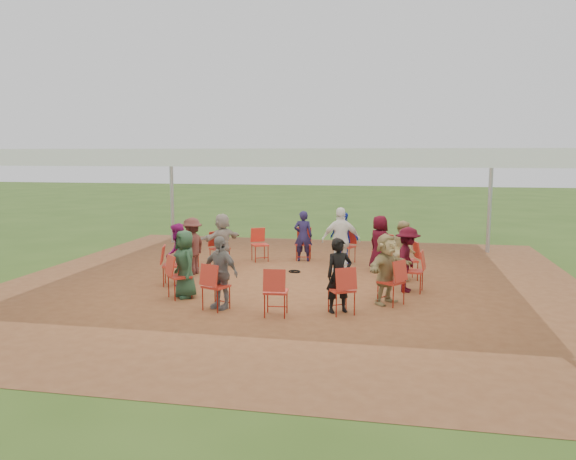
% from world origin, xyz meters
% --- Properties ---
extents(ground, '(80.00, 80.00, 0.00)m').
position_xyz_m(ground, '(0.00, 0.00, 0.00)').
color(ground, '#34531A').
rests_on(ground, ground).
extents(dirt_patch, '(13.00, 13.00, 0.00)m').
position_xyz_m(dirt_patch, '(0.00, 0.00, 0.01)').
color(dirt_patch, brown).
rests_on(dirt_patch, ground).
extents(tent, '(10.33, 10.33, 3.00)m').
position_xyz_m(tent, '(0.00, 0.00, 2.37)').
color(tent, '#B2B2B7').
rests_on(tent, ground).
extents(chair_0, '(0.54, 0.53, 0.90)m').
position_xyz_m(chair_0, '(2.59, 0.80, 0.45)').
color(chair_0, red).
rests_on(chair_0, ground).
extents(chair_1, '(0.61, 0.61, 0.90)m').
position_xyz_m(chair_1, '(1.99, 1.85, 0.45)').
color(chair_1, red).
rests_on(chair_1, ground).
extents(chair_2, '(0.55, 0.56, 0.90)m').
position_xyz_m(chair_2, '(0.99, 2.53, 0.45)').
color(chair_2, red).
rests_on(chair_2, ground).
extents(chair_3, '(0.45, 0.47, 0.90)m').
position_xyz_m(chair_3, '(-0.20, 2.71, 0.45)').
color(chair_3, red).
rests_on(chair_3, ground).
extents(chair_4, '(0.58, 0.59, 0.90)m').
position_xyz_m(chair_4, '(-1.36, 2.35, 0.45)').
color(chair_4, red).
rests_on(chair_4, ground).
extents(chair_5, '(0.60, 0.59, 0.90)m').
position_xyz_m(chair_5, '(-2.24, 1.53, 0.45)').
color(chair_5, red).
rests_on(chair_5, ground).
extents(chair_6, '(0.50, 0.48, 0.90)m').
position_xyz_m(chair_6, '(-2.68, 0.40, 0.45)').
color(chair_6, red).
rests_on(chair_6, ground).
extents(chair_7, '(0.54, 0.53, 0.90)m').
position_xyz_m(chair_7, '(-2.59, -0.80, 0.45)').
color(chair_7, red).
rests_on(chair_7, ground).
extents(chair_8, '(0.61, 0.61, 0.90)m').
position_xyz_m(chair_8, '(-1.99, -1.85, 0.45)').
color(chair_8, red).
rests_on(chair_8, ground).
extents(chair_9, '(0.55, 0.56, 0.90)m').
position_xyz_m(chair_9, '(-0.99, -2.53, 0.45)').
color(chair_9, red).
rests_on(chair_9, ground).
extents(chair_10, '(0.45, 0.47, 0.90)m').
position_xyz_m(chair_10, '(0.20, -2.71, 0.45)').
color(chair_10, red).
rests_on(chair_10, ground).
extents(chair_11, '(0.58, 0.59, 0.90)m').
position_xyz_m(chair_11, '(1.36, -2.35, 0.45)').
color(chair_11, red).
rests_on(chair_11, ground).
extents(chair_12, '(0.60, 0.59, 0.90)m').
position_xyz_m(chair_12, '(2.24, -1.53, 0.45)').
color(chair_12, red).
rests_on(chair_12, ground).
extents(chair_13, '(0.50, 0.48, 0.90)m').
position_xyz_m(chair_13, '(2.68, -0.40, 0.45)').
color(chair_13, red).
rests_on(chair_13, ground).
extents(person_seated_0, '(0.57, 0.76, 1.39)m').
position_xyz_m(person_seated_0, '(2.48, 0.76, 0.70)').
color(person_seated_0, tan).
rests_on(person_seated_0, ground).
extents(person_seated_1, '(0.74, 0.76, 1.39)m').
position_xyz_m(person_seated_1, '(1.90, 1.77, 0.70)').
color(person_seated_1, '#3D0714').
rests_on(person_seated_1, ground).
extents(person_seated_2, '(0.91, 0.69, 1.39)m').
position_xyz_m(person_seated_2, '(0.95, 2.42, 0.70)').
color(person_seated_2, '#1024AA').
rests_on(person_seated_2, ground).
extents(person_seated_3, '(0.53, 0.37, 1.39)m').
position_xyz_m(person_seated_3, '(-0.19, 2.59, 0.70)').
color(person_seated_3, '#1F1A42').
rests_on(person_seated_3, ground).
extents(person_seated_4, '(1.13, 1.34, 1.39)m').
position_xyz_m(person_seated_4, '(-2.14, 1.46, 0.70)').
color(person_seated_4, '#A9A197').
rests_on(person_seated_4, ground).
extents(person_seated_5, '(0.57, 0.96, 1.39)m').
position_xyz_m(person_seated_5, '(-2.57, 0.39, 0.70)').
color(person_seated_5, '#502925').
rests_on(person_seated_5, ground).
extents(person_seated_6, '(0.57, 0.76, 1.39)m').
position_xyz_m(person_seated_6, '(-2.48, -0.76, 0.70)').
color(person_seated_6, '#87156A').
rests_on(person_seated_6, ground).
extents(person_seated_7, '(0.74, 0.76, 1.39)m').
position_xyz_m(person_seated_7, '(-1.90, -1.77, 0.70)').
color(person_seated_7, '#26482F').
rests_on(person_seated_7, ground).
extents(person_seated_8, '(0.91, 0.69, 1.39)m').
position_xyz_m(person_seated_8, '(-0.95, -2.42, 0.70)').
color(person_seated_8, slate).
rests_on(person_seated_8, ground).
extents(person_seated_9, '(0.61, 0.54, 1.39)m').
position_xyz_m(person_seated_9, '(1.30, -2.25, 0.70)').
color(person_seated_9, black).
rests_on(person_seated_9, ground).
extents(person_seated_10, '(1.13, 1.34, 1.39)m').
position_xyz_m(person_seated_10, '(2.14, -1.46, 0.70)').
color(person_seated_10, tan).
rests_on(person_seated_10, ground).
extents(person_seated_11, '(0.57, 0.96, 1.39)m').
position_xyz_m(person_seated_11, '(2.57, -0.39, 0.70)').
color(person_seated_11, '#3D0714').
rests_on(person_seated_11, ground).
extents(standing_person, '(1.03, 0.66, 1.63)m').
position_xyz_m(standing_person, '(0.98, 1.23, 0.82)').
color(standing_person, white).
rests_on(standing_person, ground).
extents(cable_coil, '(0.37, 0.37, 0.03)m').
position_xyz_m(cable_coil, '(-0.15, 1.09, 0.02)').
color(cable_coil, black).
rests_on(cable_coil, ground).
extents(laptop, '(0.35, 0.39, 0.23)m').
position_xyz_m(laptop, '(2.33, 0.72, 0.66)').
color(laptop, '#B7B7BC').
rests_on(laptop, ground).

